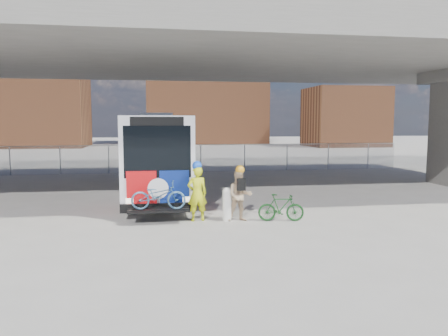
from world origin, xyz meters
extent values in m
plane|color=#9E9991|center=(0.00, 0.00, 0.00)|extent=(160.00, 160.00, 0.00)
cube|color=silver|center=(-2.00, 3.81, 1.95)|extent=(2.55, 12.00, 3.20)
cube|color=black|center=(-2.00, 4.31, 2.59)|extent=(2.61, 11.00, 1.28)
cube|color=black|center=(-2.00, -2.14, 2.33)|extent=(2.24, 0.12, 1.76)
cube|color=black|center=(-2.00, -2.14, 3.36)|extent=(1.78, 0.12, 0.30)
cube|color=black|center=(-2.00, -2.24, 0.45)|extent=(2.55, 0.20, 0.30)
cube|color=#B80E11|center=(-2.55, -2.21, 1.10)|extent=(1.00, 0.08, 1.20)
cube|color=navy|center=(-1.45, -2.21, 1.10)|extent=(1.00, 0.08, 1.20)
cylinder|color=silver|center=(-2.00, -2.23, 1.10)|extent=(0.70, 0.06, 0.70)
cube|color=gray|center=(-2.00, 3.81, 3.62)|extent=(1.28, 7.20, 0.14)
cube|color=black|center=(-2.00, -2.74, 0.45)|extent=(2.00, 0.70, 0.06)
cylinder|color=black|center=(-3.15, -0.59, 0.50)|extent=(0.30, 1.00, 1.00)
cylinder|color=black|center=(-0.85, -0.59, 0.50)|extent=(0.30, 1.00, 1.00)
cylinder|color=black|center=(-3.15, 8.01, 0.50)|extent=(0.30, 1.00, 1.00)
cylinder|color=black|center=(-0.85, 8.01, 0.50)|extent=(0.30, 1.00, 1.00)
cube|color=#B80E11|center=(-3.30, 0.01, 1.30)|extent=(0.06, 2.60, 1.70)
cube|color=navy|center=(-3.30, 1.61, 1.30)|extent=(0.06, 1.40, 1.70)
cube|color=#B80E11|center=(-0.70, 0.01, 1.30)|extent=(0.06, 2.60, 1.70)
cube|color=navy|center=(-0.70, 1.61, 1.30)|extent=(0.06, 1.40, 1.70)
imported|color=#3E688A|center=(-2.00, -2.74, 0.95)|extent=(1.83, 0.78, 0.93)
cube|color=#605E59|center=(0.00, 4.00, 6.75)|extent=(40.00, 16.00, 1.50)
cube|color=#605E59|center=(0.00, 4.00, 7.55)|extent=(40.00, 0.60, 0.80)
cylinder|color=gray|center=(-8.00, 12.00, 0.90)|extent=(0.06, 0.06, 1.80)
cylinder|color=gray|center=(-4.00, 12.00, 0.90)|extent=(0.06, 0.06, 1.80)
cylinder|color=gray|center=(0.00, 12.00, 0.90)|extent=(0.06, 0.06, 1.80)
cylinder|color=gray|center=(4.00, 12.00, 0.90)|extent=(0.06, 0.06, 1.80)
cylinder|color=gray|center=(8.00, 12.00, 0.90)|extent=(0.06, 0.06, 1.80)
cylinder|color=gray|center=(12.00, 12.00, 0.90)|extent=(0.06, 0.06, 1.80)
plane|color=gray|center=(0.00, 12.00, 0.90)|extent=(30.00, 0.00, 30.00)
cube|color=gray|center=(0.00, 12.00, 1.82)|extent=(30.00, 0.05, 0.04)
cube|color=brown|center=(-18.00, 45.00, 5.00)|extent=(14.00, 10.00, 10.00)
cube|color=brown|center=(6.00, 52.00, 6.00)|extent=(18.00, 12.00, 12.00)
cube|color=brown|center=(24.00, 40.00, 4.00)|extent=(10.00, 8.00, 8.00)
cylinder|color=brown|center=(14.00, 55.00, 12.50)|extent=(2.20, 2.20, 25.00)
cylinder|color=white|center=(0.29, -2.67, 0.49)|extent=(0.30, 0.30, 0.99)
sphere|color=white|center=(0.29, -2.67, 0.99)|extent=(0.30, 0.30, 0.30)
imported|color=#CCD716|center=(-0.70, -2.49, 0.93)|extent=(0.74, 0.54, 1.86)
sphere|color=blue|center=(-0.70, -2.49, 1.88)|extent=(0.32, 0.32, 0.32)
imported|color=tan|center=(0.71, -2.79, 0.86)|extent=(0.86, 0.68, 1.73)
sphere|color=orange|center=(0.71, -2.79, 1.75)|extent=(0.30, 0.30, 0.30)
cube|color=black|center=(0.71, -2.99, 1.28)|extent=(0.28, 0.17, 0.40)
imported|color=#16461A|center=(2.08, -3.01, 0.46)|extent=(1.60, 0.71, 0.93)
camera|label=1|loc=(-2.14, -16.97, 3.33)|focal=35.00mm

